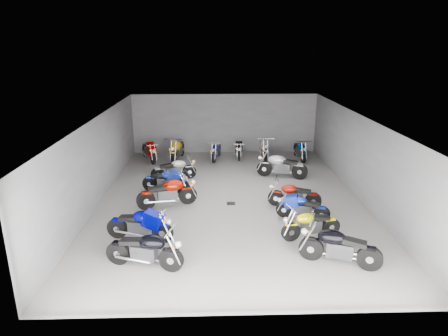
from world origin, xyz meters
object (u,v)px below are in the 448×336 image
at_px(motorcycle_left_f, 174,169).
at_px(motorcycle_right_d, 294,195).
at_px(drain_grate, 231,203).
at_px(motorcycle_back_e, 264,148).
at_px(motorcycle_right_b, 310,224).
at_px(motorcycle_right_c, 302,207).
at_px(motorcycle_back_d, 239,149).
at_px(motorcycle_left_e, 166,181).
at_px(motorcycle_back_f, 300,150).
at_px(motorcycle_left_b, 140,225).
at_px(motorcycle_right_a, 339,247).
at_px(motorcycle_back_c, 216,151).
at_px(motorcycle_back_b, 177,150).
at_px(motorcycle_back_a, 149,151).
at_px(motorcycle_left_d, 168,193).
at_px(motorcycle_right_f, 281,166).
at_px(motorcycle_left_a, 145,250).

relative_size(motorcycle_left_f, motorcycle_right_d, 1.02).
xyz_separation_m(drain_grate, motorcycle_back_e, (2.03, 6.22, 0.53)).
relative_size(drain_grate, motorcycle_right_b, 0.16).
bearing_deg(motorcycle_right_c, motorcycle_back_d, 31.79).
bearing_deg(motorcycle_left_e, motorcycle_back_f, 142.65).
height_order(motorcycle_left_b, motorcycle_right_a, motorcycle_right_a).
height_order(motorcycle_left_e, motorcycle_right_d, motorcycle_left_e).
distance_m(motorcycle_left_b, motorcycle_back_c, 9.16).
xyz_separation_m(motorcycle_back_b, motorcycle_back_e, (4.51, 0.34, -0.04)).
bearing_deg(motorcycle_back_d, motorcycle_back_c, 20.04).
bearing_deg(motorcycle_left_f, motorcycle_back_b, 167.14).
bearing_deg(motorcycle_right_b, motorcycle_left_b, 75.50).
distance_m(motorcycle_back_a, motorcycle_back_b, 1.46).
bearing_deg(motorcycle_right_b, motorcycle_back_c, 3.44).
xyz_separation_m(motorcycle_right_a, motorcycle_right_b, (-0.41, 1.56, -0.06)).
bearing_deg(motorcycle_left_d, motorcycle_right_f, 105.84).
relative_size(motorcycle_left_d, motorcycle_right_a, 1.04).
bearing_deg(motorcycle_right_d, motorcycle_right_b, -166.20).
height_order(motorcycle_left_d, motorcycle_right_c, motorcycle_left_d).
relative_size(motorcycle_left_e, motorcycle_right_d, 1.01).
bearing_deg(motorcycle_left_d, motorcycle_left_f, 162.48).
distance_m(motorcycle_left_b, motorcycle_left_d, 2.70).
bearing_deg(motorcycle_back_c, motorcycle_back_a, 12.67).
xyz_separation_m(motorcycle_back_a, motorcycle_back_e, (5.97, 0.33, 0.01)).
bearing_deg(motorcycle_back_e, motorcycle_left_d, 57.15).
bearing_deg(motorcycle_left_b, motorcycle_right_f, 151.51).
height_order(motorcycle_right_c, motorcycle_right_f, motorcycle_right_f).
distance_m(motorcycle_back_a, motorcycle_back_d, 4.68).
bearing_deg(motorcycle_left_e, motorcycle_right_c, 77.85).
height_order(motorcycle_left_f, motorcycle_right_c, motorcycle_left_f).
bearing_deg(motorcycle_back_d, motorcycle_back_f, 174.31).
height_order(motorcycle_right_a, motorcycle_right_b, motorcycle_right_a).
bearing_deg(motorcycle_left_f, motorcycle_back_c, 134.37).
xyz_separation_m(motorcycle_left_b, motorcycle_back_a, (-1.03, 8.73, 0.01)).
height_order(motorcycle_right_a, motorcycle_right_f, motorcycle_right_f).
bearing_deg(motorcycle_back_f, motorcycle_left_e, 33.09).
bearing_deg(motorcycle_left_a, motorcycle_left_f, -165.65).
xyz_separation_m(motorcycle_right_d, motorcycle_back_a, (-6.25, 6.27, 0.06)).
relative_size(motorcycle_left_f, motorcycle_right_a, 0.94).
relative_size(motorcycle_back_a, motorcycle_back_f, 1.01).
distance_m(motorcycle_left_a, motorcycle_back_f, 12.14).
height_order(motorcycle_left_f, motorcycle_back_f, motorcycle_back_f).
xyz_separation_m(drain_grate, motorcycle_back_c, (-0.49, 5.99, 0.46)).
relative_size(motorcycle_left_f, motorcycle_back_a, 0.96).
relative_size(motorcycle_right_f, motorcycle_back_a, 1.08).
bearing_deg(motorcycle_right_f, motorcycle_back_b, 76.68).
bearing_deg(motorcycle_left_e, motorcycle_left_d, 25.67).
bearing_deg(motorcycle_left_b, motorcycle_left_a, 27.87).
bearing_deg(motorcycle_back_d, motorcycle_right_f, 119.56).
xyz_separation_m(drain_grate, motorcycle_back_a, (-3.94, 5.89, 0.52)).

